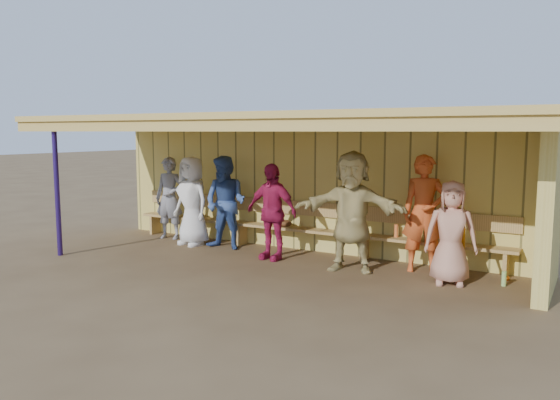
% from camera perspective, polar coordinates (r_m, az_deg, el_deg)
% --- Properties ---
extents(ground, '(90.00, 90.00, 0.00)m').
position_cam_1_polar(ground, '(9.34, -1.10, -6.63)').
color(ground, brown).
rests_on(ground, ground).
extents(player_a, '(0.69, 0.52, 1.71)m').
position_cam_1_polar(player_a, '(11.57, -11.46, 0.20)').
color(player_a, gray).
rests_on(player_a, ground).
extents(player_b, '(0.95, 0.71, 1.75)m').
position_cam_1_polar(player_b, '(10.84, -9.19, -0.10)').
color(player_b, white).
rests_on(player_b, ground).
extents(player_c, '(0.90, 0.71, 1.77)m').
position_cam_1_polar(player_c, '(10.38, -5.71, -0.29)').
color(player_c, '#365395').
rests_on(player_c, ground).
extents(player_d, '(1.01, 0.46, 1.68)m').
position_cam_1_polar(player_d, '(9.51, -0.90, -1.22)').
color(player_d, '#AF1C4B').
rests_on(player_d, ground).
extents(player_f, '(1.87, 0.93, 1.93)m').
position_cam_1_polar(player_f, '(8.75, 7.48, -1.18)').
color(player_f, tan).
rests_on(player_f, ground).
extents(player_g, '(0.79, 0.65, 1.87)m').
position_cam_1_polar(player_g, '(8.95, 14.83, -1.37)').
color(player_g, '#D55422').
rests_on(player_g, ground).
extents(player_h, '(0.85, 0.68, 1.53)m').
position_cam_1_polar(player_h, '(8.34, 17.45, -3.28)').
color(player_h, tan).
rests_on(player_h, ground).
extents(dugout_structure, '(8.80, 3.20, 2.50)m').
position_cam_1_polar(dugout_structure, '(9.49, 3.06, 3.93)').
color(dugout_structure, '#DBC45D').
rests_on(dugout_structure, ground).
extents(bench, '(7.60, 0.34, 0.93)m').
position_cam_1_polar(bench, '(10.18, 2.19, -2.45)').
color(bench, tan).
rests_on(bench, ground).
extents(dugout_equipment, '(6.22, 0.62, 0.80)m').
position_cam_1_polar(dugout_equipment, '(10.21, 0.47, -2.64)').
color(dugout_equipment, orange).
rests_on(dugout_equipment, ground).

